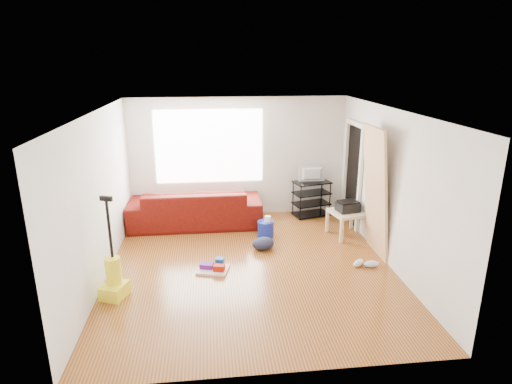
{
  "coord_description": "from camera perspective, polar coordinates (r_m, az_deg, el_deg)",
  "views": [
    {
      "loc": [
        -0.61,
        -6.24,
        3.22
      ],
      "look_at": [
        0.16,
        0.6,
        1.08
      ],
      "focal_mm": 30.0,
      "sensor_mm": 36.0,
      "label": 1
    }
  ],
  "objects": [
    {
      "name": "room",
      "position": [
        6.73,
        -0.32,
        0.29
      ],
      "size": [
        4.51,
        5.01,
        2.51
      ],
      "color": "#5E3114",
      "rests_on": "ground"
    },
    {
      "name": "sofa",
      "position": [
        8.81,
        -7.97,
        -4.32
      ],
      "size": [
        2.61,
        1.02,
        0.76
      ],
      "primitive_type": "imported",
      "rotation": [
        0.0,
        0.0,
        3.14
      ],
      "color": "black",
      "rests_on": "ground"
    },
    {
      "name": "side_table",
      "position": [
        8.25,
        12.08,
        -3.03
      ],
      "size": [
        0.71,
        0.71,
        0.49
      ],
      "rotation": [
        0.0,
        0.0,
        0.23
      ],
      "color": "beige",
      "rests_on": "ground"
    },
    {
      "name": "cleaning_tray",
      "position": [
        6.94,
        -5.65,
        -9.97
      ],
      "size": [
        0.55,
        0.48,
        0.17
      ],
      "rotation": [
        0.0,
        0.0,
        -0.25
      ],
      "color": "silver",
      "rests_on": "ground"
    },
    {
      "name": "backpack",
      "position": [
        7.64,
        0.96,
        -7.63
      ],
      "size": [
        0.47,
        0.41,
        0.22
      ],
      "primitive_type": "ellipsoid",
      "rotation": [
        0.0,
        0.0,
        0.26
      ],
      "color": "#1B1C35",
      "rests_on": "ground"
    },
    {
      "name": "vacuum",
      "position": [
        6.45,
        -18.44,
        -10.9
      ],
      "size": [
        0.41,
        0.44,
        1.47
      ],
      "rotation": [
        0.0,
        0.0,
        -0.37
      ],
      "color": "yellow",
      "rests_on": "ground"
    },
    {
      "name": "bucket",
      "position": [
        8.16,
        1.28,
        -5.94
      ],
      "size": [
        0.39,
        0.39,
        0.31
      ],
      "primitive_type": "cylinder",
      "rotation": [
        0.0,
        0.0,
        0.35
      ],
      "color": "#1728A2",
      "rests_on": "ground"
    },
    {
      "name": "toilet_paper",
      "position": [
        8.08,
        1.57,
        -4.61
      ],
      "size": [
        0.11,
        0.11,
        0.11
      ],
      "primitive_type": "cylinder",
      "color": "white",
      "rests_on": "bucket"
    },
    {
      "name": "tv_stand",
      "position": [
        9.18,
        7.39,
        -0.84
      ],
      "size": [
        0.83,
        0.6,
        0.75
      ],
      "rotation": [
        0.0,
        0.0,
        0.25
      ],
      "color": "black",
      "rests_on": "ground"
    },
    {
      "name": "sneakers",
      "position": [
        7.25,
        14.33,
        -9.21
      ],
      "size": [
        0.47,
        0.25,
        0.11
      ],
      "rotation": [
        0.0,
        0.0,
        0.23
      ],
      "color": "silver",
      "rests_on": "ground"
    },
    {
      "name": "printer",
      "position": [
        8.19,
        12.16,
        -1.87
      ],
      "size": [
        0.44,
        0.37,
        0.21
      ],
      "rotation": [
        0.0,
        0.0,
        0.2
      ],
      "color": "black",
      "rests_on": "side_table"
    },
    {
      "name": "door_panel",
      "position": [
        7.78,
        15.0,
        -7.81
      ],
      "size": [
        0.27,
        0.88,
        2.2
      ],
      "primitive_type": "cube",
      "rotation": [
        0.0,
        -0.1,
        0.0
      ],
      "color": "tan",
      "rests_on": "ground"
    },
    {
      "name": "tv",
      "position": [
        9.03,
        7.52,
        2.36
      ],
      "size": [
        0.56,
        0.07,
        0.32
      ],
      "primitive_type": "imported",
      "rotation": [
        0.0,
        0.0,
        3.14
      ],
      "color": "black",
      "rests_on": "tv_stand"
    }
  ]
}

